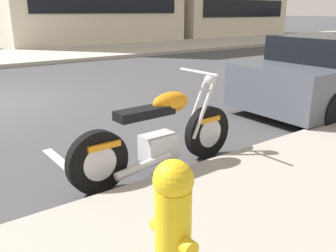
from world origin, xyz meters
name	(u,v)px	position (x,y,z in m)	size (l,w,h in m)	color
sidewalk_far_curb	(199,44)	(12.00, 7.39, 0.07)	(120.00, 5.00, 0.14)	#ADA89E
parking_stall_stripe	(80,178)	(0.00, -4.29, 0.00)	(0.12, 2.20, 0.01)	silver
parked_motorcycle	(160,137)	(0.83, -4.69, 0.44)	(2.21, 0.62, 1.13)	black
parked_car_far_down_curb	(336,74)	(5.27, -4.23, 0.66)	(4.16, 1.92, 1.37)	#4C515B
fire_hydrant	(173,224)	(-0.28, -6.38, 0.60)	(0.24, 0.36, 0.86)	gold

